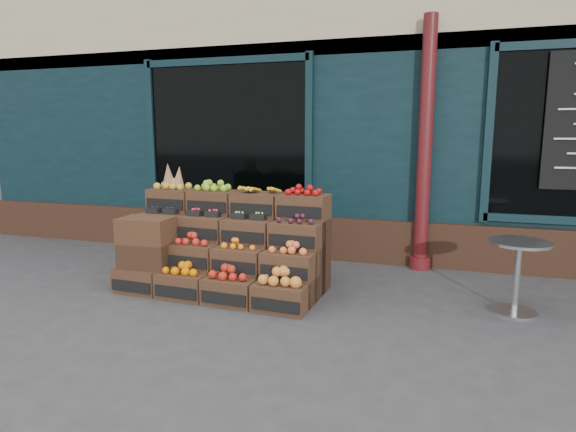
% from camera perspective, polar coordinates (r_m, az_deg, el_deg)
% --- Properties ---
extents(ground, '(60.00, 60.00, 0.00)m').
position_cam_1_polar(ground, '(4.89, -0.23, -11.32)').
color(ground, '#373739').
rests_on(ground, ground).
extents(shop_facade, '(12.00, 6.24, 4.80)m').
position_cam_1_polar(shop_facade, '(9.58, 9.36, 13.41)').
color(shop_facade, black).
rests_on(shop_facade, ground).
extents(crate_display, '(2.30, 1.20, 1.41)m').
position_cam_1_polar(crate_display, '(5.57, -7.32, -4.12)').
color(crate_display, '#402719').
rests_on(crate_display, ground).
extents(spare_crates, '(0.58, 0.42, 0.84)m').
position_cam_1_polar(spare_crates, '(5.63, -16.34, -4.40)').
color(spare_crates, '#402719').
rests_on(spare_crates, ground).
extents(bistro_table, '(0.58, 0.58, 0.73)m').
position_cam_1_polar(bistro_table, '(5.22, 25.56, -5.67)').
color(bistro_table, '#B4B7BB').
rests_on(bistro_table, ground).
extents(shopkeeper, '(0.88, 0.67, 2.15)m').
position_cam_1_polar(shopkeeper, '(7.75, -4.58, 4.64)').
color(shopkeeper, '#1C642B').
rests_on(shopkeeper, ground).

